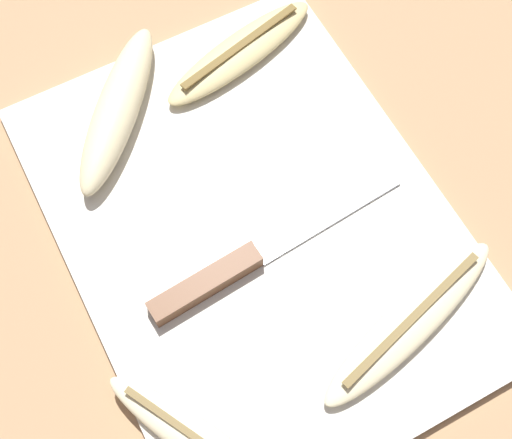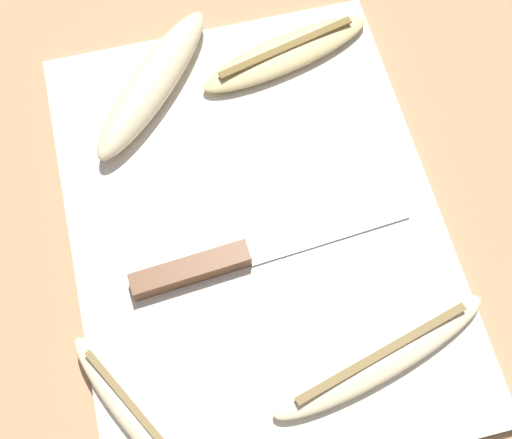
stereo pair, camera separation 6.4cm
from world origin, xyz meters
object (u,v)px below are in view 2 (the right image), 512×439
Objects in this scene: banana_pale_long at (381,355)px; banana_bright_far at (145,421)px; banana_cream_curved at (153,83)px; knife at (220,262)px; banana_spotted_left at (286,53)px.

banana_pale_long is 0.20m from banana_bright_far.
banana_cream_curved is (-0.31, -0.13, 0.01)m from banana_pale_long.
banana_spotted_left is (-0.20, 0.11, 0.00)m from knife.
knife is 1.37× the size of banana_spotted_left.
banana_pale_long reaches higher than knife.
banana_pale_long is 1.21× the size of banana_cream_curved.
banana_spotted_left and banana_bright_far have the same top height.
banana_pale_long is 1.18× the size of banana_bright_far.
banana_spotted_left is 0.32m from banana_pale_long.
knife is 0.15m from banana_bright_far.
knife is 0.19m from banana_cream_curved.
banana_cream_curved is at bearing -86.47° from banana_spotted_left.
knife is at bearing -29.37° from banana_spotted_left.
banana_pale_long is 0.34m from banana_cream_curved.
banana_cream_curved reaches higher than banana_bright_far.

